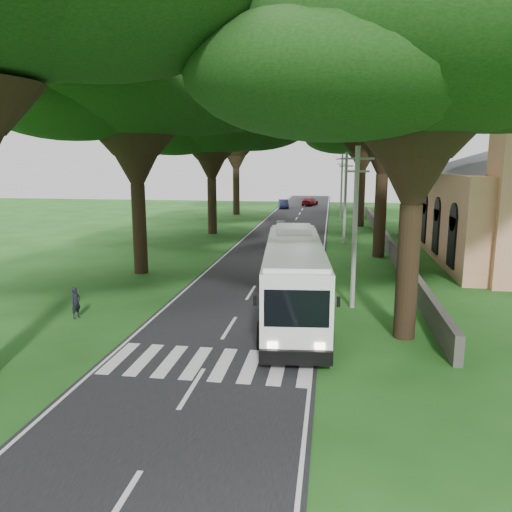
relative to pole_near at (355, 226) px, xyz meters
The scene contains 19 objects.
ground 9.15m from the pole_near, 132.51° to the right, with size 140.00×140.00×0.00m, color #194614.
road 20.21m from the pole_near, 106.14° to the left, with size 8.00×120.00×0.04m, color black.
crosswalk 10.57m from the pole_near, 124.51° to the right, with size 8.00×3.00×0.01m, color silver.
property_wall 18.68m from the pole_near, 79.00° to the left, with size 0.35×50.00×1.20m, color #383533.
pole_near is the anchor object (origin of this frame).
pole_mid 20.00m from the pole_near, 90.00° to the left, with size 1.60×0.24×8.00m.
pole_far 40.00m from the pole_near, 90.00° to the left, with size 1.60×0.24×8.00m.
tree_l_mida 16.60m from the pole_near, 156.04° to the left, with size 15.24×15.24×15.08m.
tree_l_midb 28.18m from the pole_near, 118.44° to the left, with size 16.05×16.05×14.66m.
tree_l_far 45.03m from the pole_near, 108.43° to the left, with size 13.30×13.30×15.42m.
tree_r_near 8.42m from the pole_near, 63.43° to the right, with size 15.53×15.53×14.70m.
tree_r_mida 16.62m from the pole_near, 79.88° to the left, with size 14.13×14.13×15.95m.
tree_r_midb 33.26m from the pole_near, 86.42° to the left, with size 14.11×14.11×16.19m.
tree_r_far 50.60m from the pole_near, 86.57° to the left, with size 15.01×15.01×14.66m.
coach_bus 4.09m from the pole_near, 144.75° to the right, with size 3.74×12.56×3.65m.
distant_car_a 27.36m from the pole_near, 103.43° to the left, with size 1.46×3.63×1.24m, color #A1A0A5.
distant_car_b 52.44m from the pole_near, 99.35° to the left, with size 1.39×3.99×1.31m, color navy.
distant_car_c 56.96m from the pole_near, 94.74° to the left, with size 1.76×4.34×1.26m, color maroon.
pedestrian 13.86m from the pole_near, 164.15° to the right, with size 0.55×0.36×1.50m, color black.
Camera 1 is at (4.35, -18.69, 7.36)m, focal length 35.00 mm.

